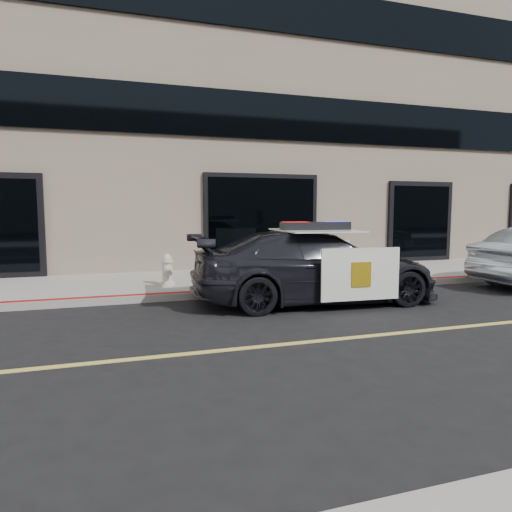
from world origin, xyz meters
name	(u,v)px	position (x,y,z in m)	size (l,w,h in m)	color
ground	(463,327)	(0.00, 0.00, 0.00)	(120.00, 120.00, 0.00)	black
sidewalk_n	(318,276)	(0.00, 5.25, 0.07)	(60.00, 3.50, 0.15)	gray
building_n	(257,94)	(0.00, 10.50, 6.00)	(60.00, 7.00, 12.00)	#756856
police_car	(315,266)	(-1.40, 2.49, 0.72)	(2.63, 5.17, 1.61)	black
fire_hydrant	(167,271)	(-4.05, 4.54, 0.49)	(0.33, 0.45, 0.72)	beige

